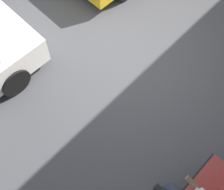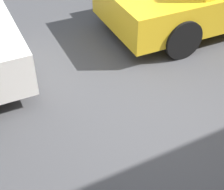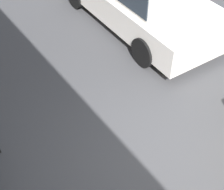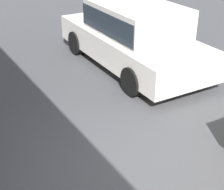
# 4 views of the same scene
# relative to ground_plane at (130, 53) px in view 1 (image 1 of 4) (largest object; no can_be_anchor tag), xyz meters

# --- Properties ---
(ground_plane) EXTENTS (60.00, 60.00, 0.00)m
(ground_plane) POSITION_rel_ground_plane_xyz_m (0.00, 0.00, 0.00)
(ground_plane) COLOR #424244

